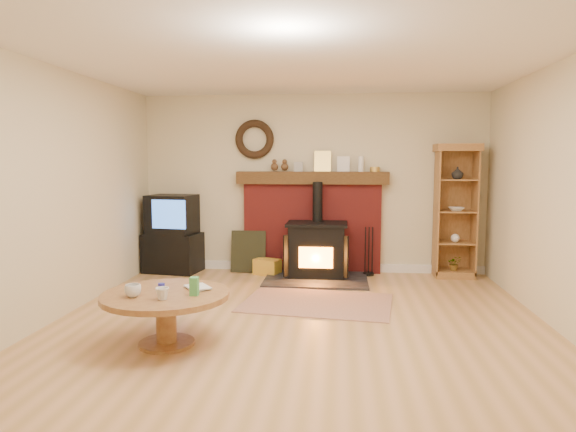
# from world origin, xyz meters

# --- Properties ---
(ground) EXTENTS (5.50, 5.50, 0.00)m
(ground) POSITION_xyz_m (0.00, 0.00, 0.00)
(ground) COLOR #B1854A
(ground) RESTS_ON ground
(room_shell) EXTENTS (5.02, 5.52, 2.61)m
(room_shell) POSITION_xyz_m (-0.02, 0.09, 1.72)
(room_shell) COLOR beige
(room_shell) RESTS_ON ground
(chimney_breast) EXTENTS (2.20, 0.22, 1.78)m
(chimney_breast) POSITION_xyz_m (0.00, 2.67, 0.80)
(chimney_breast) COLOR maroon
(chimney_breast) RESTS_ON ground
(wood_stove) EXTENTS (1.40, 1.00, 1.34)m
(wood_stove) POSITION_xyz_m (0.09, 2.28, 0.38)
(wood_stove) COLOR black
(wood_stove) RESTS_ON ground
(area_rug) EXTENTS (1.82, 1.36, 0.01)m
(area_rug) POSITION_xyz_m (0.15, 0.97, 0.01)
(area_rug) COLOR brown
(area_rug) RESTS_ON ground
(tv_unit) EXTENTS (0.85, 0.65, 1.14)m
(tv_unit) POSITION_xyz_m (-2.04, 2.47, 0.55)
(tv_unit) COLOR black
(tv_unit) RESTS_ON ground
(curio_cabinet) EXTENTS (0.60, 0.43, 1.87)m
(curio_cabinet) POSITION_xyz_m (2.02, 2.55, 0.94)
(curio_cabinet) COLOR brown
(curio_cabinet) RESTS_ON ground
(firelog_box) EXTENTS (0.42, 0.35, 0.23)m
(firelog_box) POSITION_xyz_m (-0.63, 2.40, 0.11)
(firelog_box) COLOR yellow
(firelog_box) RESTS_ON ground
(leaning_painting) EXTENTS (0.51, 0.14, 0.61)m
(leaning_painting) POSITION_xyz_m (-0.93, 2.55, 0.31)
(leaning_painting) COLOR black
(leaning_painting) RESTS_ON ground
(fire_tools) EXTENTS (0.16, 0.16, 0.70)m
(fire_tools) POSITION_xyz_m (0.82, 2.50, 0.13)
(fire_tools) COLOR black
(fire_tools) RESTS_ON ground
(coffee_table) EXTENTS (1.13, 1.13, 0.64)m
(coffee_table) POSITION_xyz_m (-1.13, -0.51, 0.39)
(coffee_table) COLOR brown
(coffee_table) RESTS_ON ground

